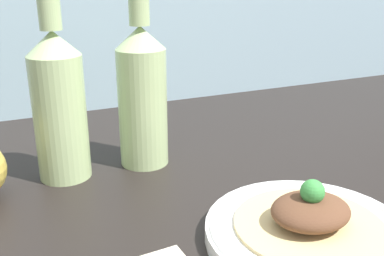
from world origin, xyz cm
name	(u,v)px	position (x,y,z in cm)	size (l,w,h in cm)	color
ground_plane	(249,238)	(0.00, 0.00, -2.00)	(180.00, 110.00, 4.00)	black
plate	(308,232)	(3.99, -5.67, 1.15)	(22.78, 22.78, 2.16)	white
plated_food	(310,215)	(3.99, -5.67, 3.33)	(16.46, 16.46, 5.64)	#D6BC7F
cider_bottle_left	(59,101)	(-17.72, 21.99, 11.26)	(7.27, 7.27, 28.25)	#B7D18E
cider_bottle_right	(142,92)	(-5.76, 21.99, 11.26)	(7.27, 7.27, 28.25)	#B7D18E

